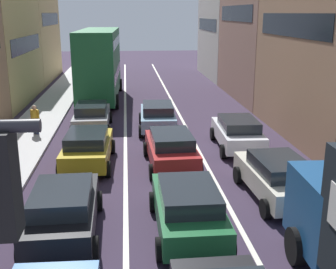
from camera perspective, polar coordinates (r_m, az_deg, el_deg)
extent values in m
cube|color=#B8B8B8|center=(25.45, -17.01, 1.17)|extent=(2.60, 64.00, 0.14)
cube|color=silver|center=(24.94, -5.67, 1.35)|extent=(0.16, 60.00, 0.01)
cube|color=silver|center=(25.15, 2.10, 1.54)|extent=(0.16, 60.00, 0.01)
cube|color=black|center=(32.48, -18.19, 11.26)|extent=(0.02, 8.80, 1.10)
cube|color=tan|center=(43.93, -19.84, 13.48)|extent=(7.00, 10.90, 10.22)
cube|color=black|center=(43.22, -15.24, 14.51)|extent=(0.02, 8.80, 1.10)
cube|color=#B2ADA3|center=(44.20, 9.78, 13.55)|extent=(7.00, 10.90, 9.27)
cube|color=black|center=(43.41, 5.18, 14.29)|extent=(0.02, 8.80, 1.10)
cube|color=#936B5B|center=(33.68, 14.84, 14.28)|extent=(7.00, 10.90, 11.19)
cube|color=black|center=(32.64, 8.89, 15.55)|extent=(0.02, 8.80, 1.10)
cube|color=black|center=(22.14, 15.98, 13.74)|extent=(0.02, 8.80, 1.10)
sphere|color=red|center=(3.55, -21.39, -1.39)|extent=(0.18, 0.18, 0.18)
sphere|color=#F2A519|center=(3.63, -20.98, -5.31)|extent=(0.18, 0.18, 0.18)
sphere|color=green|center=(3.73, -20.59, -9.05)|extent=(0.18, 0.18, 0.18)
cube|color=black|center=(12.60, 20.51, -5.62)|extent=(2.02, 0.11, 0.70)
cylinder|color=black|center=(11.77, 16.56, -13.95)|extent=(0.34, 0.97, 0.96)
cube|color=#19592D|center=(12.70, 2.62, -10.00)|extent=(1.80, 4.30, 0.70)
cube|color=#1E2328|center=(12.29, 2.78, -8.05)|extent=(1.59, 2.41, 0.52)
cylinder|color=black|center=(14.08, -2.00, -8.86)|extent=(0.22, 0.64, 0.64)
cylinder|color=black|center=(14.30, 5.47, -8.53)|extent=(0.22, 0.64, 0.64)
cylinder|color=black|center=(11.49, -1.06, -14.93)|extent=(0.22, 0.64, 0.64)
cylinder|color=black|center=(11.76, 8.21, -14.35)|extent=(0.22, 0.64, 0.64)
cube|color=black|center=(12.91, -13.61, -10.02)|extent=(1.88, 4.33, 0.70)
cube|color=#1E2328|center=(12.49, -13.88, -8.10)|extent=(1.63, 2.44, 0.52)
cylinder|color=black|center=(14.50, -16.51, -8.79)|extent=(0.23, 0.64, 0.64)
cylinder|color=black|center=(14.29, -9.15, -8.68)|extent=(0.23, 0.64, 0.64)
cylinder|color=black|center=(11.95, -18.83, -14.57)|extent=(0.23, 0.64, 0.64)
cylinder|color=black|center=(11.69, -9.70, -14.60)|extent=(0.23, 0.64, 0.64)
cube|color=#A51E1E|center=(17.91, 0.38, -2.16)|extent=(1.94, 4.36, 0.70)
cube|color=#1E2328|center=(17.56, 0.47, -0.62)|extent=(1.66, 2.46, 0.52)
cylinder|color=black|center=(19.31, -2.92, -1.93)|extent=(0.24, 0.65, 0.64)
cylinder|color=black|center=(19.53, 2.47, -1.72)|extent=(0.24, 0.65, 0.64)
cylinder|color=black|center=(16.56, -2.11, -4.99)|extent=(0.24, 0.65, 0.64)
cylinder|color=black|center=(16.81, 4.17, -4.69)|extent=(0.24, 0.65, 0.64)
cube|color=#B29319|center=(18.36, -10.54, -1.98)|extent=(1.94, 4.36, 0.70)
cube|color=#1E2328|center=(18.01, -10.70, -0.48)|extent=(1.66, 2.46, 0.52)
cylinder|color=black|center=(19.98, -12.63, -1.70)|extent=(0.24, 0.65, 0.64)
cylinder|color=black|center=(19.77, -7.36, -1.62)|extent=(0.24, 0.65, 0.64)
cylinder|color=black|center=(17.25, -14.08, -4.61)|extent=(0.24, 0.65, 0.64)
cylinder|color=black|center=(17.00, -7.95, -4.57)|extent=(0.24, 0.65, 0.64)
cube|color=#759EB7|center=(23.52, -1.38, 2.21)|extent=(1.96, 4.36, 0.70)
cube|color=#1E2328|center=(23.20, -1.37, 3.44)|extent=(1.67, 2.47, 0.52)
cylinder|color=black|center=(25.01, -3.61, 2.18)|extent=(0.24, 0.65, 0.64)
cylinder|color=black|center=(25.07, 0.60, 2.24)|extent=(0.24, 0.65, 0.64)
cylinder|color=black|center=(22.18, -3.62, 0.41)|extent=(0.24, 0.65, 0.64)
cylinder|color=black|center=(22.24, 1.13, 0.48)|extent=(0.24, 0.65, 0.64)
cube|color=gray|center=(23.87, -10.01, 2.18)|extent=(1.82, 4.31, 0.70)
cube|color=#1E2328|center=(23.55, -10.11, 3.39)|extent=(1.59, 2.41, 0.52)
cylinder|color=black|center=(25.45, -11.82, 2.12)|extent=(0.22, 0.64, 0.64)
cylinder|color=black|center=(25.32, -7.68, 2.24)|extent=(0.22, 0.64, 0.64)
cylinder|color=black|center=(22.64, -12.54, 0.38)|extent=(0.22, 0.64, 0.64)
cylinder|color=black|center=(22.49, -7.88, 0.51)|extent=(0.22, 0.64, 0.64)
cube|color=beige|center=(15.36, 14.20, -5.78)|extent=(1.99, 4.37, 0.70)
cube|color=#1E2328|center=(15.00, 14.63, -4.06)|extent=(1.69, 2.48, 0.52)
cylinder|color=black|center=(16.47, 9.24, -5.31)|extent=(0.25, 0.65, 0.64)
cylinder|color=black|center=(17.09, 15.17, -4.88)|extent=(0.25, 0.65, 0.64)
cylinder|color=black|center=(13.93, 12.80, -9.56)|extent=(0.25, 0.65, 0.64)
cylinder|color=black|center=(14.66, 19.62, -8.80)|extent=(0.25, 0.65, 0.64)
cube|color=silver|center=(20.54, 9.15, -0.01)|extent=(1.97, 4.37, 0.70)
cube|color=#1E2328|center=(20.20, 9.33, 1.36)|extent=(1.68, 2.47, 0.52)
cylinder|color=black|center=(21.84, 5.95, 0.11)|extent=(0.25, 0.65, 0.64)
cylinder|color=black|center=(22.21, 10.64, 0.18)|extent=(0.25, 0.65, 0.64)
cylinder|color=black|center=(19.09, 7.32, -2.26)|extent=(0.25, 0.65, 0.64)
cylinder|color=black|center=(19.50, 12.64, -2.13)|extent=(0.25, 0.65, 0.64)
cube|color=#1E6033|center=(31.88, -8.93, 7.50)|extent=(2.76, 10.56, 2.40)
cube|color=black|center=(31.83, -8.96, 8.14)|extent=(2.77, 9.93, 0.70)
cube|color=#1E6033|center=(31.64, -9.11, 11.59)|extent=(2.76, 10.56, 2.16)
cube|color=black|center=(31.62, -9.13, 12.02)|extent=(2.77, 9.93, 0.64)
cylinder|color=black|center=(35.90, -10.37, 6.41)|extent=(0.32, 1.01, 1.00)
cylinder|color=black|center=(35.71, -6.36, 6.53)|extent=(0.32, 1.01, 1.00)
cylinder|color=black|center=(29.13, -11.77, 4.19)|extent=(0.32, 1.01, 1.00)
cylinder|color=black|center=(28.90, -6.84, 4.32)|extent=(0.32, 1.01, 1.00)
cylinder|color=#262D47|center=(23.24, -16.88, 0.69)|extent=(0.16, 0.16, 0.82)
cylinder|color=#262D47|center=(23.35, -17.23, 0.73)|extent=(0.16, 0.16, 0.82)
cylinder|color=gold|center=(23.13, -17.20, 2.41)|extent=(0.34, 0.34, 0.60)
sphere|color=tan|center=(23.04, -17.28, 3.43)|extent=(0.24, 0.24, 0.24)
cylinder|color=gold|center=(22.98, -16.78, 2.44)|extent=(0.10, 0.10, 0.55)
cylinder|color=gold|center=(23.26, -17.62, 2.52)|extent=(0.10, 0.10, 0.55)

